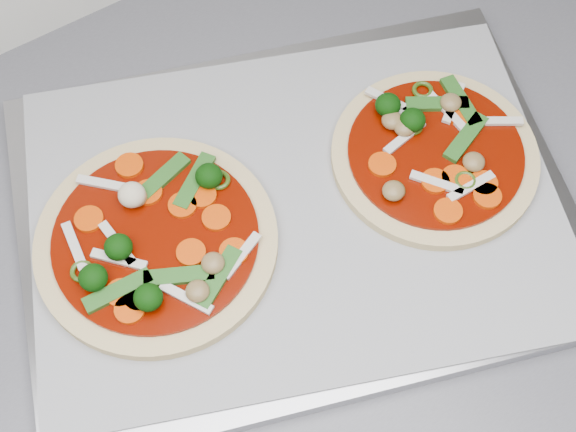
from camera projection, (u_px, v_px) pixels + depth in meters
base_cabinet at (233, 397)px, 1.12m from camera, size 3.60×0.60×0.86m
countertop at (202, 258)px, 0.72m from camera, size 3.60×0.60×0.04m
baking_tray at (295, 210)px, 0.72m from camera, size 0.57×0.49×0.02m
parchment at (295, 205)px, 0.71m from camera, size 0.55×0.48×0.00m
pizza_left at (156, 241)px, 0.68m from camera, size 0.22×0.22×0.04m
pizza_right at (434, 152)px, 0.72m from camera, size 0.20×0.20×0.03m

